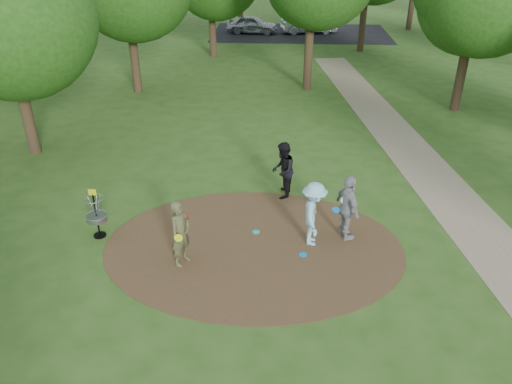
{
  "coord_description": "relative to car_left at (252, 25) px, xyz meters",
  "views": [
    {
      "loc": [
        0.7,
        -11.53,
        8.11
      ],
      "look_at": [
        0.0,
        1.2,
        1.1
      ],
      "focal_mm": 35.0,
      "sensor_mm": 36.0,
      "label": 1
    }
  ],
  "objects": [
    {
      "name": "disc_ground_cyan",
      "position": [
        1.92,
        -28.95,
        -0.65
      ],
      "size": [
        0.22,
        0.22,
        0.02
      ],
      "primitive_type": "cylinder",
      "color": "#17BDB1",
      "rests_on": "dirt_clearing"
    },
    {
      "name": "parking_lot",
      "position": [
        3.89,
        0.34,
        -0.68
      ],
      "size": [
        14.0,
        8.0,
        0.01
      ],
      "primitive_type": "cube",
      "color": "black",
      "rests_on": "ground"
    },
    {
      "name": "disc_ground_orange",
      "position": [
        3.5,
        -28.09,
        -0.65
      ],
      "size": [
        0.22,
        0.22,
        0.02
      ],
      "primitive_type": "cylinder",
      "color": "orange",
      "rests_on": "dirt_clearing"
    },
    {
      "name": "footpath",
      "position": [
        8.39,
        -27.66,
        -0.68
      ],
      "size": [
        7.55,
        39.89,
        0.01
      ],
      "primitive_type": "cube",
      "rotation": [
        0.0,
        0.0,
        0.14
      ],
      "color": "#8C7A5B",
      "rests_on": "ground"
    },
    {
      "name": "car_right",
      "position": [
        4.52,
        0.31,
        0.04
      ],
      "size": [
        4.62,
        2.34,
        1.45
      ],
      "primitive_type": "imported",
      "rotation": [
        0.0,
        0.0,
        1.76
      ],
      "color": "#A5A9AD",
      "rests_on": "ground"
    },
    {
      "name": "player_walking_with_disc",
      "position": [
        2.66,
        -26.69,
        0.26
      ],
      "size": [
        0.81,
        0.99,
        1.89
      ],
      "color": "black",
      "rests_on": "ground"
    },
    {
      "name": "ground",
      "position": [
        1.89,
        -29.66,
        -0.68
      ],
      "size": [
        100.0,
        100.0,
        0.0
      ],
      "primitive_type": "plane",
      "color": "#2D5119",
      "rests_on": "ground"
    },
    {
      "name": "player_throwing_with_disc",
      "position": [
        3.53,
        -29.37,
        0.27
      ],
      "size": [
        1.11,
        1.25,
        1.9
      ],
      "color": "#9BD8E8",
      "rests_on": "ground"
    },
    {
      "name": "player_observer_with_disc",
      "position": [
        0.04,
        -30.5,
        0.25
      ],
      "size": [
        0.7,
        0.81,
        1.87
      ],
      "color": "brown",
      "rests_on": "ground"
    },
    {
      "name": "player_waiting_with_disc",
      "position": [
        4.5,
        -29.06,
        0.3
      ],
      "size": [
        0.89,
        1.25,
        1.97
      ],
      "color": "#9B9A9D",
      "rests_on": "ground"
    },
    {
      "name": "disc_ground_blue",
      "position": [
        3.26,
        -30.01,
        -0.65
      ],
      "size": [
        0.22,
        0.22,
        0.02
      ],
      "primitive_type": "cylinder",
      "color": "#0D86E0",
      "rests_on": "dirt_clearing"
    },
    {
      "name": "dirt_clearing",
      "position": [
        1.89,
        -29.66,
        -0.67
      ],
      "size": [
        8.4,
        8.4,
        0.02
      ],
      "primitive_type": "cylinder",
      "color": "#47301C",
      "rests_on": "ground"
    },
    {
      "name": "car_left",
      "position": [
        0.0,
        0.0,
        0.0
      ],
      "size": [
        4.11,
        1.91,
        1.36
      ],
      "primitive_type": "imported",
      "rotation": [
        0.0,
        0.0,
        1.5
      ],
      "color": "#9FA2A6",
      "rests_on": "ground"
    },
    {
      "name": "disc_ground_red",
      "position": [
        -0.3,
        -28.23,
        -0.65
      ],
      "size": [
        0.22,
        0.22,
        0.02
      ],
      "primitive_type": "cylinder",
      "color": "red",
      "rests_on": "dirt_clearing"
    },
    {
      "name": "disc_golf_basket",
      "position": [
        -2.61,
        -29.36,
        0.19
      ],
      "size": [
        0.63,
        0.63,
        1.54
      ],
      "color": "black",
      "rests_on": "ground"
    }
  ]
}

